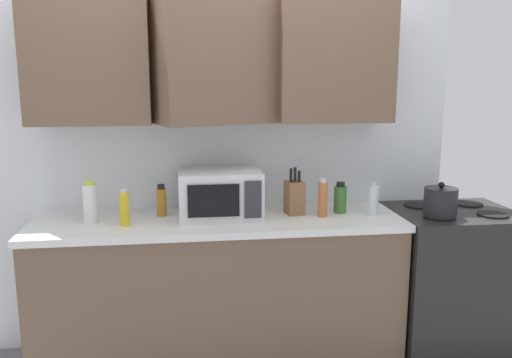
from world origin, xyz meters
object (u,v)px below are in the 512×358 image
bottle_white_jar (90,203)px  bottle_yellow_mustard (124,208)px  bottle_spice_jar (323,199)px  bottle_green_oil (340,199)px  bottle_clear_tall (373,200)px  microwave (220,194)px  kettle (440,202)px  stove_range (449,279)px  bottle_amber_vinegar (161,201)px  knife_block (294,197)px

bottle_white_jar → bottle_yellow_mustard: size_ratio=1.15×
bottle_spice_jar → bottle_green_oil: bearing=31.5°
bottle_clear_tall → bottle_green_oil: size_ratio=1.04×
microwave → bottle_clear_tall: bearing=-5.2°
kettle → stove_range: bearing=39.5°
kettle → bottle_yellow_mustard: size_ratio=0.97×
stove_range → bottle_spice_jar: (-0.85, -0.02, 0.56)m
bottle_clear_tall → bottle_yellow_mustard: size_ratio=0.94×
stove_range → bottle_amber_vinegar: size_ratio=4.77×
microwave → bottle_yellow_mustard: microwave is taller
microwave → bottle_yellow_mustard: bearing=-167.0°
stove_range → microwave: 1.57m
bottle_amber_vinegar → bottle_yellow_mustard: bottle_yellow_mustard is taller
knife_block → microwave: bearing=-179.7°
bottle_green_oil → knife_block: bearing=179.3°
bottle_clear_tall → microwave: bearing=174.8°
bottle_spice_jar → bottle_green_oil: 0.15m
knife_block → bottle_green_oil: 0.29m
microwave → bottle_amber_vinegar: microwave is taller
bottle_spice_jar → bottle_clear_tall: bearing=-0.5°
stove_range → kettle: size_ratio=4.48×
bottle_green_oil → bottle_white_jar: bottle_white_jar is taller
bottle_white_jar → bottle_green_oil: bearing=1.5°
bottle_green_oil → bottle_white_jar: 1.47m
bottle_clear_tall → bottle_yellow_mustard: 1.46m
microwave → bottle_yellow_mustard: 0.56m
microwave → bottle_white_jar: microwave is taller
kettle → bottle_yellow_mustard: 1.83m
knife_block → bottle_amber_vinegar: 0.80m
kettle → bottle_spice_jar: 0.69m
bottle_spice_jar → bottle_white_jar: bearing=178.3°
bottle_amber_vinegar → bottle_white_jar: 0.41m
stove_range → bottle_white_jar: 2.26m
stove_range → bottle_green_oil: 0.90m
stove_range → bottle_green_oil: bearing=175.5°
knife_block → bottle_spice_jar: bearing=-28.5°
microwave → bottle_spice_jar: bearing=-7.7°
bottle_amber_vinegar → bottle_spice_jar: bearing=-8.8°
kettle → microwave: bearing=171.2°
kettle → microwave: (-1.28, 0.20, 0.04)m
microwave → bottle_white_jar: size_ratio=1.98×
kettle → bottle_spice_jar: bottle_spice_jar is taller
microwave → bottle_yellow_mustard: size_ratio=2.29×
stove_range → bottle_clear_tall: (-0.54, -0.03, 0.54)m
kettle → knife_block: 0.86m
knife_block → bottle_yellow_mustard: 1.00m
bottle_spice_jar → bottle_yellow_mustard: bearing=-177.8°
bottle_spice_jar → bottle_yellow_mustard: size_ratio=1.10×
knife_block → bottle_yellow_mustard: bearing=-172.6°
bottle_amber_vinegar → knife_block: bearing=-4.6°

